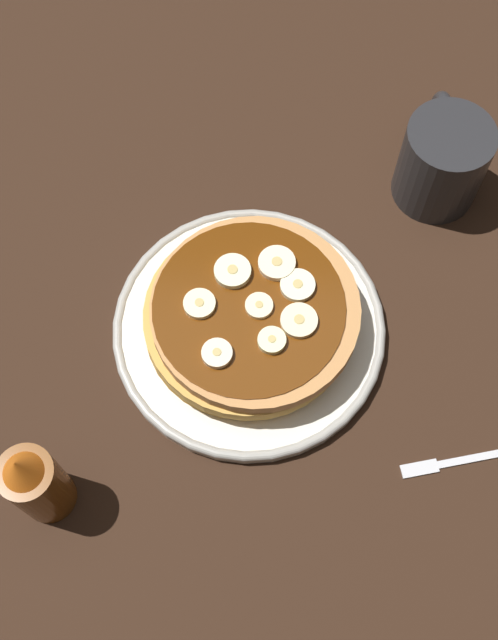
{
  "coord_description": "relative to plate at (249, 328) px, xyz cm",
  "views": [
    {
      "loc": [
        -31.5,
        -1.04,
        74.23
      ],
      "look_at": [
        0.0,
        0.0,
        2.97
      ],
      "focal_mm": 45.28,
      "sensor_mm": 36.0,
      "label": 1
    }
  ],
  "objects": [
    {
      "name": "coffee_mug",
      "position": [
        17.9,
        -19.33,
        4.13
      ],
      "size": [
        12.73,
        8.96,
        9.81
      ],
      "color": "#262628",
      "rests_on": "ground_plane"
    },
    {
      "name": "syrup_bottle",
      "position": [
        -17.02,
        17.68,
        4.76
      ],
      "size": [
        4.89,
        4.89,
        12.67
      ],
      "color": "brown",
      "rests_on": "ground_plane"
    },
    {
      "name": "banana_slice_6",
      "position": [
        -1.4,
        -4.66,
        5.37
      ],
      "size": [
        3.47,
        3.47,
        0.78
      ],
      "color": "beige",
      "rests_on": "pancake_stack"
    },
    {
      "name": "banana_slice_2",
      "position": [
        4.47,
        -2.5,
        5.43
      ],
      "size": [
        3.58,
        3.58,
        0.9
      ],
      "color": "#FCE4BA",
      "rests_on": "pancake_stack"
    },
    {
      "name": "banana_slice_5",
      "position": [
        -3.48,
        -2.19,
        5.42
      ],
      "size": [
        2.62,
        2.62,
        0.88
      ],
      "color": "#EFF3B4",
      "rests_on": "pancake_stack"
    },
    {
      "name": "plate",
      "position": [
        0.0,
        0.0,
        0.0
      ],
      "size": [
        26.99,
        26.99,
        1.71
      ],
      "color": "silver",
      "rests_on": "ground_plane"
    },
    {
      "name": "banana_slice_1",
      "position": [
        -4.92,
        2.74,
        5.42
      ],
      "size": [
        2.83,
        2.83,
        0.88
      ],
      "color": "#F8E6BC",
      "rests_on": "pancake_stack"
    },
    {
      "name": "ground_plane",
      "position": [
        0.0,
        0.0,
        -2.42
      ],
      "size": [
        140.0,
        140.0,
        3.0
      ],
      "primitive_type": "cube",
      "color": "black"
    },
    {
      "name": "banana_slice_0",
      "position": [
        0.34,
        -0.94,
        5.33
      ],
      "size": [
        2.62,
        2.62,
        0.71
      ],
      "color": "#FDE8B4",
      "rests_on": "pancake_stack"
    },
    {
      "name": "banana_slice_7",
      "position": [
        2.21,
        -4.5,
        5.38
      ],
      "size": [
        3.32,
        3.32,
        0.8
      ],
      "color": "#EFEAC0",
      "rests_on": "pancake_stack"
    },
    {
      "name": "banana_slice_4",
      "position": [
        -0.38,
        4.61,
        5.37
      ],
      "size": [
        3.03,
        3.03,
        0.78
      ],
      "color": "#F8EBB7",
      "rests_on": "pancake_stack"
    },
    {
      "name": "pancake_stack",
      "position": [
        0.17,
        0.02,
        2.86
      ],
      "size": [
        20.59,
        20.72,
        4.67
      ],
      "color": "#AA7227",
      "rests_on": "plate"
    },
    {
      "name": "banana_slice_3",
      "position": [
        3.46,
        1.67,
        5.45
      ],
      "size": [
        3.53,
        3.53,
        0.95
      ],
      "color": "#ECEDBD",
      "rests_on": "pancake_stack"
    },
    {
      "name": "fork",
      "position": [
        -12.48,
        -20.13,
        -0.67
      ],
      "size": [
        3.82,
        12.9,
        0.5
      ],
      "color": "silver",
      "rests_on": "ground_plane"
    }
  ]
}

